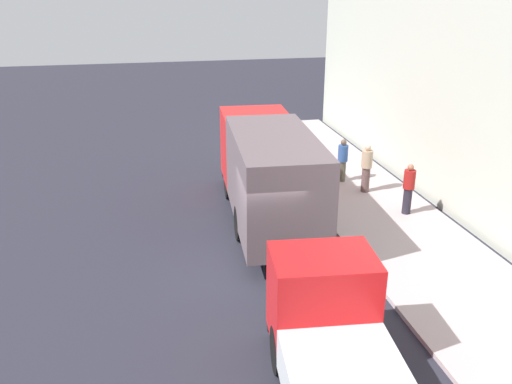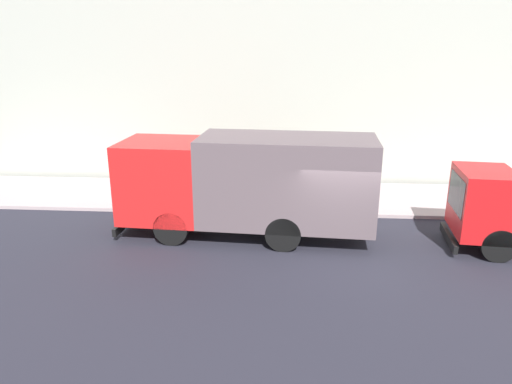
% 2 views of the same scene
% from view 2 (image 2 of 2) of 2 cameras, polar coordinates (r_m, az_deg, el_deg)
% --- Properties ---
extents(ground, '(80.00, 80.00, 0.00)m').
position_cam_2_polar(ground, '(14.06, 10.23, -7.26)').
color(ground, '#252530').
extents(sidewalk, '(3.92, 30.00, 0.12)m').
position_cam_2_polar(sidewalk, '(18.64, 8.69, -0.68)').
color(sidewalk, '#B19EA0').
rests_on(sidewalk, ground).
extents(building_facade, '(0.50, 30.00, 11.81)m').
position_cam_2_polar(building_facade, '(20.18, 8.92, 17.56)').
color(building_facade, '#B4B8A9').
rests_on(building_facade, ground).
extents(large_utility_truck, '(2.79, 7.95, 3.16)m').
position_cam_2_polar(large_utility_truck, '(14.51, -1.03, 1.30)').
color(large_utility_truck, red).
rests_on(large_utility_truck, ground).
extents(pedestrian_walking, '(0.45, 0.45, 1.70)m').
position_cam_2_polar(pedestrian_walking, '(19.05, 2.06, 2.90)').
color(pedestrian_walking, '#24202C').
rests_on(pedestrian_walking, sidewalk).
extents(pedestrian_standing, '(0.50, 0.50, 1.76)m').
position_cam_2_polar(pedestrian_standing, '(18.69, -4.55, 2.68)').
color(pedestrian_standing, brown).
rests_on(pedestrian_standing, sidewalk).
extents(pedestrian_third, '(0.43, 0.43, 1.63)m').
position_cam_2_polar(pedestrian_third, '(18.51, -8.48, 2.17)').
color(pedestrian_third, '#50503F').
rests_on(pedestrian_third, sidewalk).
extents(traffic_cone_orange, '(0.39, 0.39, 0.56)m').
position_cam_2_polar(traffic_cone_orange, '(18.44, -14.63, -0.16)').
color(traffic_cone_orange, orange).
rests_on(traffic_cone_orange, sidewalk).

